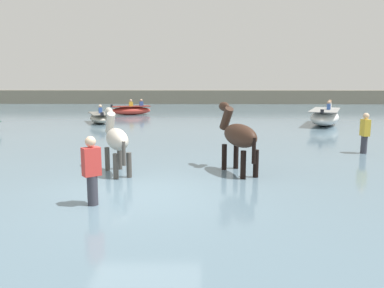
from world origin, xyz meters
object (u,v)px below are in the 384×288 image
object	(u,v)px
boat_far_offshore	(99,118)
person_onlooker_left	(92,176)
horse_lead_pinto	(116,141)
horse_trailing_dark_bay	(238,137)
person_wading_close	(365,136)
boat_mid_outer	(325,117)
boat_distant_east	(131,110)

from	to	relation	value
boat_far_offshore	person_onlooker_left	world-z (taller)	person_onlooker_left
horse_lead_pinto	horse_trailing_dark_bay	size ratio (longest dim) A/B	0.93
person_onlooker_left	horse_trailing_dark_bay	bearing A→B (deg)	41.51
person_wading_close	boat_mid_outer	bearing A→B (deg)	80.62
boat_mid_outer	boat_far_offshore	world-z (taller)	boat_mid_outer
horse_lead_pinto	person_onlooker_left	bearing A→B (deg)	-88.03
horse_trailing_dark_bay	boat_far_offshore	size ratio (longest dim) A/B	0.77
boat_far_offshore	person_onlooker_left	size ratio (longest dim) A/B	1.66
horse_trailing_dark_bay	boat_distant_east	bearing A→B (deg)	109.08
boat_mid_outer	boat_distant_east	bearing A→B (deg)	152.74
horse_trailing_dark_bay	person_onlooker_left	bearing A→B (deg)	-138.49
horse_lead_pinto	boat_far_offshore	xyz separation A→B (m)	(-3.59, 11.73, -0.56)
horse_trailing_dark_bay	boat_far_offshore	world-z (taller)	horse_trailing_dark_bay
horse_lead_pinto	boat_distant_east	world-z (taller)	horse_lead_pinto
person_wading_close	person_onlooker_left	bearing A→B (deg)	-143.75
boat_mid_outer	person_onlooker_left	xyz separation A→B (m)	(-8.72, -13.59, 0.14)
boat_distant_east	person_onlooker_left	distance (m)	19.76
person_wading_close	person_onlooker_left	distance (m)	9.13
horse_lead_pinto	person_onlooker_left	xyz separation A→B (m)	(0.09, -2.53, -0.28)
horse_trailing_dark_bay	person_onlooker_left	distance (m)	4.02
person_onlooker_left	boat_distant_east	bearing A→B (deg)	98.27
boat_distant_east	boat_far_offshore	bearing A→B (deg)	-99.03
horse_trailing_dark_bay	boat_mid_outer	size ratio (longest dim) A/B	0.49
boat_distant_east	person_wading_close	bearing A→B (deg)	-54.20
horse_lead_pinto	horse_trailing_dark_bay	distance (m)	3.09
horse_lead_pinto	boat_mid_outer	xyz separation A→B (m)	(8.80, 11.07, -0.42)
boat_distant_east	person_onlooker_left	world-z (taller)	person_onlooker_left
horse_lead_pinto	boat_distant_east	bearing A→B (deg)	99.19
horse_lead_pinto	person_wading_close	xyz separation A→B (m)	(7.45, 2.87, -0.28)
horse_trailing_dark_bay	person_onlooker_left	world-z (taller)	horse_trailing_dark_bay
horse_trailing_dark_bay	person_wading_close	bearing A→B (deg)	32.16
horse_trailing_dark_bay	boat_far_offshore	xyz separation A→B (m)	(-6.68, 11.60, -0.64)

